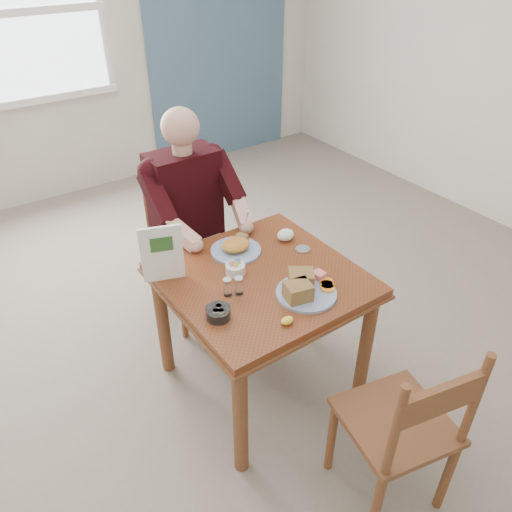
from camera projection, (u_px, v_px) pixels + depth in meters
floor at (261, 380)px, 2.87m from camera, size 6.00×6.00×0.00m
wall_back at (52, 36)px, 4.13m from camera, size 5.50×0.00×5.50m
accent_panel at (219, 18)px, 4.87m from camera, size 1.60×0.02×2.80m
lemon_wedge at (287, 321)px, 2.15m from camera, size 0.07×0.05×0.03m
napkin at (286, 235)px, 2.71m from camera, size 0.10×0.09×0.06m
metal_dish at (303, 249)px, 2.64m from camera, size 0.10×0.10×0.01m
table at (261, 293)px, 2.52m from camera, size 0.92×0.92×0.75m
chair_far at (188, 248)px, 3.15m from camera, size 0.42×0.42×0.95m
chair_near at (403, 428)px, 2.04m from camera, size 0.50×0.50×0.95m
diner at (191, 208)px, 2.90m from camera, size 0.53×0.56×1.39m
near_plate at (304, 288)px, 2.31m from camera, size 0.37×0.37×0.10m
far_plate at (236, 247)px, 2.61m from camera, size 0.35×0.35×0.07m
caddy at (235, 269)px, 2.45m from camera, size 0.11×0.11×0.07m
shakers at (233, 286)px, 2.30m from camera, size 0.10×0.07×0.09m
creamer at (218, 313)px, 2.18m from camera, size 0.14×0.14×0.05m
menu at (162, 253)px, 2.35m from camera, size 0.19×0.08×0.29m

